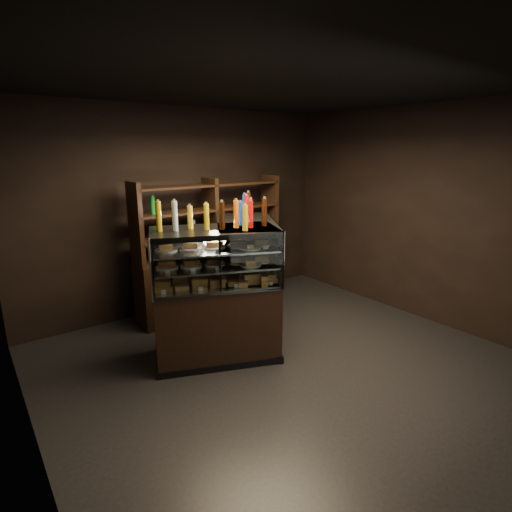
# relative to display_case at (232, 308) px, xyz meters

# --- Properties ---
(ground) EXTENTS (5.00, 5.00, 0.00)m
(ground) POSITION_rel_display_case_xyz_m (0.24, -0.83, -0.52)
(ground) COLOR black
(ground) RESTS_ON ground
(room_shell) EXTENTS (5.02, 5.02, 3.01)m
(room_shell) POSITION_rel_display_case_xyz_m (0.24, -0.83, 1.42)
(room_shell) COLOR black
(room_shell) RESTS_ON ground
(display_case) EXTENTS (2.02, 1.59, 1.56)m
(display_case) POSITION_rel_display_case_xyz_m (0.00, 0.00, 0.00)
(display_case) COLOR black
(display_case) RESTS_ON ground
(food_display) EXTENTS (1.62, 1.21, 0.47)m
(food_display) POSITION_rel_display_case_xyz_m (0.00, -0.00, 0.66)
(food_display) COLOR #D7914D
(food_display) RESTS_ON display_case
(bottles_top) EXTENTS (1.45, 1.07, 0.30)m
(bottles_top) POSITION_rel_display_case_xyz_m (-0.00, 0.00, 1.17)
(bottles_top) COLOR yellow
(bottles_top) RESTS_ON display_case
(potted_conifer) EXTENTS (0.34, 0.34, 0.73)m
(potted_conifer) POSITION_rel_display_case_xyz_m (0.72, 0.28, -0.10)
(potted_conifer) COLOR black
(potted_conifer) RESTS_ON ground
(back_shelving) EXTENTS (2.34, 0.49, 2.00)m
(back_shelving) POSITION_rel_display_case_xyz_m (0.44, 1.22, 0.09)
(back_shelving) COLOR black
(back_shelving) RESTS_ON ground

